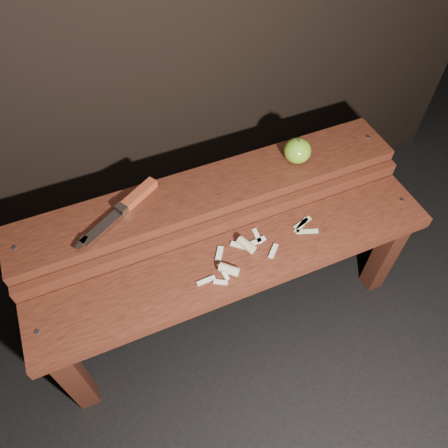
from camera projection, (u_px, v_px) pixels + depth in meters
name	position (u px, v px, depth m)	size (l,w,h in m)	color
ground	(230.00, 311.00, 1.60)	(60.00, 60.00, 0.00)	black
bench_front_tier	(240.00, 274.00, 1.28)	(1.20, 0.20, 0.42)	#38170E
bench_rear_tier	(211.00, 206.00, 1.36)	(1.20, 0.21, 0.50)	#38170E
apple	(297.00, 151.00, 1.33)	(0.08, 0.08, 0.09)	#6A9C20
knife	(130.00, 202.00, 1.24)	(0.27, 0.17, 0.03)	#933A20
apple_scraps	(245.00, 253.00, 1.23)	(0.40, 0.14, 0.03)	beige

